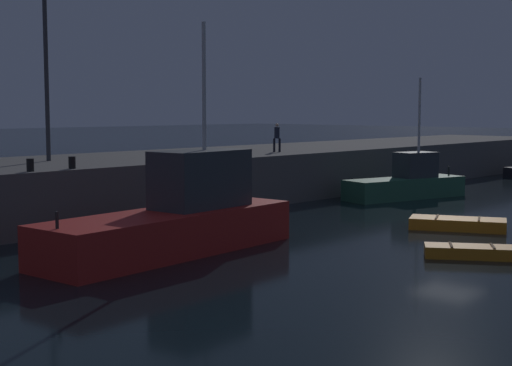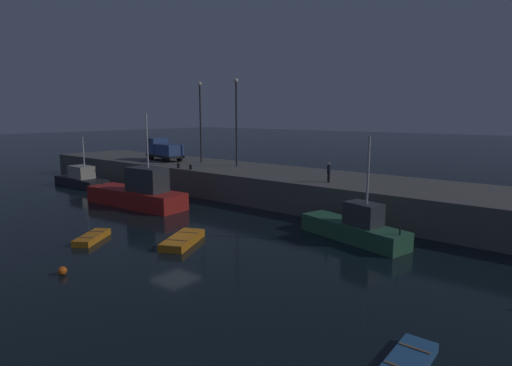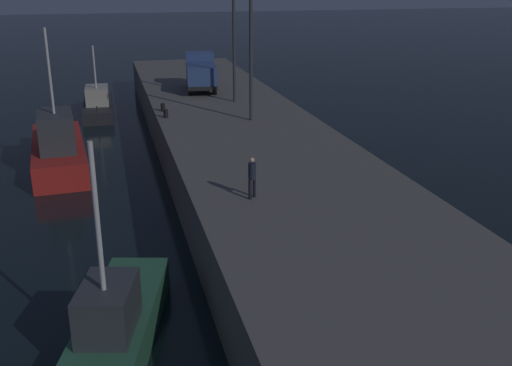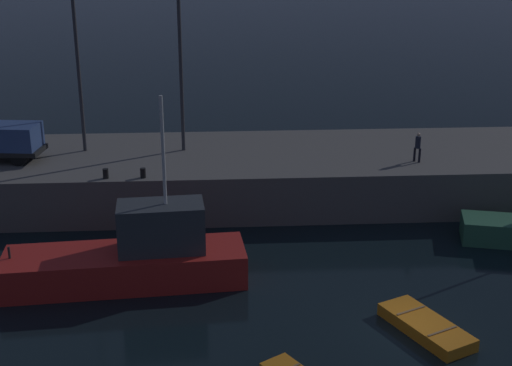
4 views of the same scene
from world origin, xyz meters
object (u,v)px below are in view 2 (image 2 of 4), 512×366
object	(u,v)px
rowboat_white_mid	(92,238)
dockworker	(329,171)
fishing_boat_white	(355,227)
lamp_post_west	(200,116)
dinghy_red_small	(183,240)
mooring_buoy_near	(62,271)
fishing_trawler_red	(81,179)
bollard_central	(178,166)
dinghy_orange_near	(407,363)
utility_truck	(164,150)
lamp_post_east	(236,116)
fishing_boat_blue	(138,193)
bollard_west	(191,167)

from	to	relation	value
rowboat_white_mid	dockworker	xyz separation A→B (m)	(8.09, 15.82, 3.26)
fishing_boat_white	lamp_post_west	distance (m)	25.27
dinghy_red_small	mooring_buoy_near	xyz separation A→B (m)	(-0.83, -7.16, -0.02)
fishing_trawler_red	dockworker	size ratio (longest dim) A/B	4.98
lamp_post_west	bollard_central	size ratio (longest dim) A/B	17.93
dinghy_orange_near	mooring_buoy_near	bearing A→B (deg)	-169.09
dockworker	mooring_buoy_near	bearing A→B (deg)	-101.20
mooring_buoy_near	utility_truck	distance (m)	28.71
fishing_trawler_red	lamp_post_east	world-z (taller)	lamp_post_east
fishing_boat_blue	mooring_buoy_near	world-z (taller)	fishing_boat_blue
dinghy_orange_near	lamp_post_east	xyz separation A→B (m)	(-24.57, 19.71, 7.54)
dinghy_orange_near	utility_truck	bearing A→B (deg)	152.02
lamp_post_east	dockworker	world-z (taller)	lamp_post_east
fishing_boat_blue	dockworker	world-z (taller)	fishing_boat_blue
mooring_buoy_near	utility_truck	world-z (taller)	utility_truck
fishing_trawler_red	mooring_buoy_near	world-z (taller)	fishing_trawler_red
lamp_post_west	utility_truck	size ratio (longest dim) A/B	1.64
fishing_boat_blue	rowboat_white_mid	size ratio (longest dim) A/B	3.23
fishing_trawler_red	rowboat_white_mid	world-z (taller)	fishing_trawler_red
dinghy_red_small	dockworker	world-z (taller)	dockworker
fishing_trawler_red	rowboat_white_mid	xyz separation A→B (m)	(19.71, -10.08, -0.60)
dinghy_red_small	utility_truck	bearing A→B (deg)	143.54
dinghy_red_small	bollard_west	bearing A→B (deg)	135.61
rowboat_white_mid	lamp_post_east	bearing A→B (deg)	102.93
lamp_post_west	rowboat_white_mid	bearing A→B (deg)	-62.74
bollard_west	mooring_buoy_near	bearing A→B (deg)	-60.28
dinghy_orange_near	rowboat_white_mid	xyz separation A→B (m)	(-20.25, 0.88, 0.03)
rowboat_white_mid	fishing_trawler_red	bearing A→B (deg)	152.92
fishing_trawler_red	utility_truck	world-z (taller)	fishing_trawler_red
lamp_post_east	dinghy_red_small	bearing A→B (deg)	-59.22
fishing_boat_blue	bollard_central	bearing A→B (deg)	107.23
dinghy_orange_near	lamp_post_east	world-z (taller)	lamp_post_east
fishing_boat_blue	bollard_central	distance (m)	6.74
fishing_boat_blue	fishing_boat_white	size ratio (longest dim) A/B	1.32
fishing_trawler_red	mooring_buoy_near	xyz separation A→B (m)	(23.88, -14.06, -0.58)
dinghy_orange_near	utility_truck	distance (m)	39.48
fishing_boat_blue	dinghy_orange_near	size ratio (longest dim) A/B	3.37
lamp_post_east	utility_truck	xyz separation A→B (m)	(-10.14, -1.27, -3.86)
dinghy_orange_near	bollard_central	world-z (taller)	bollard_central
bollard_west	lamp_post_east	bearing A→B (deg)	68.80
dinghy_orange_near	dockworker	size ratio (longest dim) A/B	1.90
fishing_boat_blue	bollard_west	xyz separation A→B (m)	(-0.11, 6.22, 1.64)
bollard_central	lamp_post_west	bearing A→B (deg)	110.35
utility_truck	dockworker	xyz separation A→B (m)	(22.55, -1.73, -0.38)
lamp_post_west	bollard_central	world-z (taller)	lamp_post_west
dinghy_red_small	lamp_post_west	xyz separation A→B (m)	(-14.81, 15.87, 7.43)
dinghy_orange_near	mooring_buoy_near	distance (m)	16.38
fishing_trawler_red	dinghy_orange_near	xyz separation A→B (m)	(39.96, -10.96, -0.63)
fishing_boat_blue	bollard_central	world-z (taller)	fishing_boat_blue
dinghy_red_small	dockworker	distance (m)	13.41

